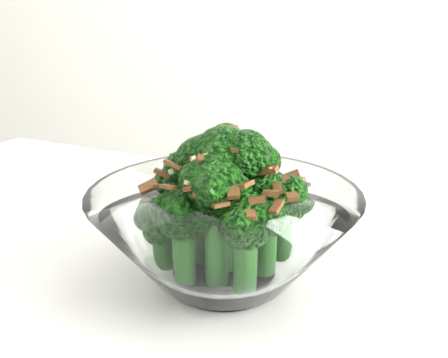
# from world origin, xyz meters

# --- Properties ---
(broccoli_dish) EXTENTS (0.22, 0.22, 0.14)m
(broccoli_dish) POSITION_xyz_m (0.00, 0.05, 0.80)
(broccoli_dish) COLOR white
(broccoli_dish) RESTS_ON table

